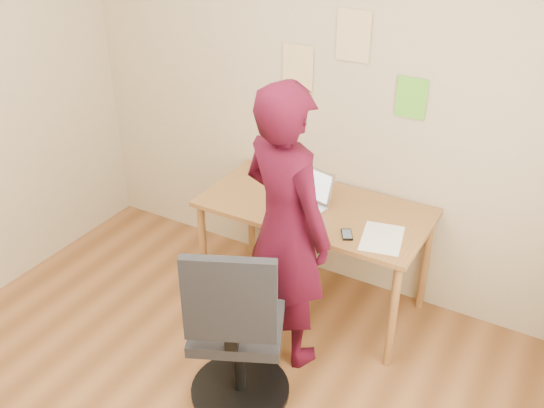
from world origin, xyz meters
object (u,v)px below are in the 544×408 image
Objects in this scene: desk at (314,218)px; phone at (347,234)px; person at (286,228)px; office_chair at (236,339)px; laptop at (304,198)px.

phone reaches higher than desk.
person is (0.05, -0.46, 0.19)m from desk.
person reaches higher than office_chair.
desk is 10.81× the size of phone.
laptop is 0.46m from person.
person reaches higher than phone.
person is (0.11, -0.44, 0.05)m from laptop.
person reaches higher than desk.
laptop is 1.02m from office_chair.
desk is 0.83× the size of person.
person is (0.00, 0.51, 0.39)m from office_chair.
laptop reaches higher than desk.
person is at bearing -61.28° from laptop.
desk is 1.32× the size of office_chair.
laptop is at bearing 71.67° from office_chair.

